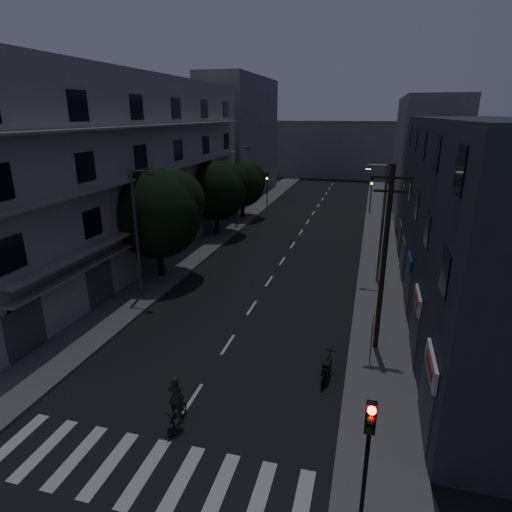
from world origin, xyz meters
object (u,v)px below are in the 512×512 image
at_px(traffic_signal_near, 368,441).
at_px(bus_stop_sign, 373,328).
at_px(utility_pole, 384,257).
at_px(cyclist, 177,410).
at_px(motorcycle, 327,369).

distance_m(traffic_signal_near, bus_stop_sign, 8.81).
xyz_separation_m(utility_pole, cyclist, (-7.14, -7.65, -4.14)).
xyz_separation_m(motorcycle, cyclist, (-5.06, -4.49, 0.24)).
distance_m(traffic_signal_near, utility_pole, 10.34).
height_order(traffic_signal_near, motorcycle, traffic_signal_near).
bearing_deg(utility_pole, motorcycle, -123.35).
distance_m(traffic_signal_near, cyclist, 7.62).
bearing_deg(bus_stop_sign, motorcycle, -136.95).
xyz_separation_m(traffic_signal_near, utility_pole, (0.36, 10.18, 1.77)).
distance_m(utility_pole, bus_stop_sign, 3.32).
bearing_deg(motorcycle, traffic_signal_near, -70.76).
xyz_separation_m(utility_pole, bus_stop_sign, (-0.25, -1.45, -2.98)).
height_order(bus_stop_sign, cyclist, bus_stop_sign).
relative_size(utility_pole, cyclist, 4.15).
bearing_deg(bus_stop_sign, cyclist, -138.03).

